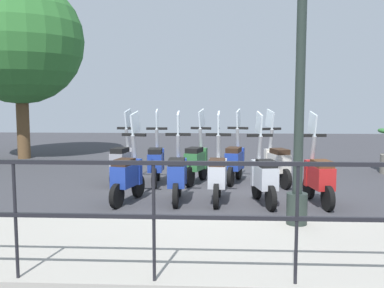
{
  "coord_description": "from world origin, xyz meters",
  "views": [
    {
      "loc": [
        -7.8,
        0.11,
        1.75
      ],
      "look_at": [
        0.2,
        0.5,
        0.9
      ],
      "focal_mm": 40.0,
      "sensor_mm": 36.0,
      "label": 1
    }
  ],
  "objects_px": {
    "scooter_far_2": "(197,160)",
    "lamp_post_near": "(301,60)",
    "scooter_near_2": "(217,174)",
    "scooter_near_3": "(177,174)",
    "tree_large": "(20,41)",
    "scooter_far_1": "(235,160)",
    "scooter_far_0": "(276,162)",
    "scooter_near_4": "(128,174)",
    "scooter_near_1": "(264,176)",
    "scooter_far_4": "(123,160)",
    "scooter_near_0": "(318,176)",
    "scooter_far_3": "(156,161)"
  },
  "relations": [
    {
      "from": "scooter_near_1",
      "to": "scooter_far_3",
      "type": "distance_m",
      "value": 2.55
    },
    {
      "from": "lamp_post_near",
      "to": "scooter_near_2",
      "type": "height_order",
      "value": "lamp_post_near"
    },
    {
      "from": "scooter_near_1",
      "to": "lamp_post_near",
      "type": "bearing_deg",
      "value": 178.57
    },
    {
      "from": "scooter_near_3",
      "to": "lamp_post_near",
      "type": "bearing_deg",
      "value": -136.65
    },
    {
      "from": "scooter_near_2",
      "to": "scooter_near_3",
      "type": "height_order",
      "value": "same"
    },
    {
      "from": "lamp_post_near",
      "to": "scooter_far_2",
      "type": "distance_m",
      "value": 4.03
    },
    {
      "from": "scooter_near_4",
      "to": "scooter_far_0",
      "type": "xyz_separation_m",
      "value": [
        1.6,
        -2.72,
        0.0
      ]
    },
    {
      "from": "scooter_far_1",
      "to": "scooter_near_0",
      "type": "bearing_deg",
      "value": -130.12
    },
    {
      "from": "scooter_near_0",
      "to": "scooter_near_1",
      "type": "bearing_deg",
      "value": 83.82
    },
    {
      "from": "tree_large",
      "to": "scooter_far_1",
      "type": "relative_size",
      "value": 3.4
    },
    {
      "from": "scooter_near_4",
      "to": "scooter_far_2",
      "type": "height_order",
      "value": "same"
    },
    {
      "from": "scooter_near_0",
      "to": "scooter_far_4",
      "type": "relative_size",
      "value": 1.0
    },
    {
      "from": "scooter_near_1",
      "to": "scooter_near_0",
      "type": "bearing_deg",
      "value": -97.86
    },
    {
      "from": "tree_large",
      "to": "scooter_near_0",
      "type": "xyz_separation_m",
      "value": [
        -5.21,
        -7.31,
        -2.92
      ]
    },
    {
      "from": "scooter_far_0",
      "to": "scooter_far_2",
      "type": "height_order",
      "value": "same"
    },
    {
      "from": "scooter_near_0",
      "to": "scooter_near_2",
      "type": "bearing_deg",
      "value": 79.11
    },
    {
      "from": "scooter_near_4",
      "to": "scooter_near_3",
      "type": "bearing_deg",
      "value": -69.21
    },
    {
      "from": "scooter_near_0",
      "to": "scooter_far_4",
      "type": "bearing_deg",
      "value": 57.85
    },
    {
      "from": "scooter_far_2",
      "to": "lamp_post_near",
      "type": "bearing_deg",
      "value": -139.89
    },
    {
      "from": "lamp_post_near",
      "to": "scooter_near_2",
      "type": "relative_size",
      "value": 3.02
    },
    {
      "from": "tree_large",
      "to": "scooter_near_0",
      "type": "distance_m",
      "value": 9.44
    },
    {
      "from": "scooter_far_2",
      "to": "tree_large",
      "type": "bearing_deg",
      "value": 73.45
    },
    {
      "from": "scooter_far_3",
      "to": "tree_large",
      "type": "bearing_deg",
      "value": 47.58
    },
    {
      "from": "scooter_far_2",
      "to": "scooter_near_4",
      "type": "bearing_deg",
      "value": 164.77
    },
    {
      "from": "lamp_post_near",
      "to": "scooter_near_1",
      "type": "distance_m",
      "value": 2.38
    },
    {
      "from": "scooter_far_2",
      "to": "scooter_far_4",
      "type": "height_order",
      "value": "same"
    },
    {
      "from": "scooter_near_1",
      "to": "scooter_far_4",
      "type": "height_order",
      "value": "same"
    },
    {
      "from": "scooter_near_4",
      "to": "scooter_far_2",
      "type": "relative_size",
      "value": 1.0
    },
    {
      "from": "scooter_far_3",
      "to": "scooter_near_2",
      "type": "bearing_deg",
      "value": -142.5
    },
    {
      "from": "lamp_post_near",
      "to": "scooter_near_2",
      "type": "bearing_deg",
      "value": 30.21
    },
    {
      "from": "scooter_near_1",
      "to": "scooter_far_4",
      "type": "bearing_deg",
      "value": 49.02
    },
    {
      "from": "scooter_near_4",
      "to": "scooter_far_3",
      "type": "bearing_deg",
      "value": 4.41
    },
    {
      "from": "scooter_far_3",
      "to": "scooter_far_0",
      "type": "bearing_deg",
      "value": -91.63
    },
    {
      "from": "lamp_post_near",
      "to": "scooter_near_1",
      "type": "relative_size",
      "value": 3.02
    },
    {
      "from": "scooter_near_1",
      "to": "scooter_near_4",
      "type": "xyz_separation_m",
      "value": [
        0.02,
        2.27,
        0.0
      ]
    },
    {
      "from": "scooter_near_1",
      "to": "scooter_near_3",
      "type": "xyz_separation_m",
      "value": [
        0.12,
        1.44,
        0.0
      ]
    },
    {
      "from": "tree_large",
      "to": "scooter_near_2",
      "type": "distance_m",
      "value": 8.17
    },
    {
      "from": "scooter_near_0",
      "to": "scooter_near_2",
      "type": "height_order",
      "value": "same"
    },
    {
      "from": "scooter_far_1",
      "to": "scooter_near_3",
      "type": "bearing_deg",
      "value": 162.63
    },
    {
      "from": "scooter_far_4",
      "to": "scooter_far_1",
      "type": "bearing_deg",
      "value": -75.07
    },
    {
      "from": "scooter_near_4",
      "to": "lamp_post_near",
      "type": "bearing_deg",
      "value": -108.6
    },
    {
      "from": "scooter_near_3",
      "to": "scooter_far_2",
      "type": "distance_m",
      "value": 1.65
    },
    {
      "from": "lamp_post_near",
      "to": "scooter_near_0",
      "type": "bearing_deg",
      "value": -22.15
    },
    {
      "from": "tree_large",
      "to": "scooter_far_4",
      "type": "bearing_deg",
      "value": -134.19
    },
    {
      "from": "scooter_near_2",
      "to": "scooter_far_2",
      "type": "distance_m",
      "value": 1.69
    },
    {
      "from": "tree_large",
      "to": "scooter_near_0",
      "type": "bearing_deg",
      "value": -125.5
    },
    {
      "from": "scooter_far_1",
      "to": "scooter_far_2",
      "type": "distance_m",
      "value": 0.8
    },
    {
      "from": "scooter_near_4",
      "to": "scooter_far_2",
      "type": "bearing_deg",
      "value": -18.09
    },
    {
      "from": "scooter_near_0",
      "to": "scooter_near_4",
      "type": "xyz_separation_m",
      "value": [
        -0.01,
        3.17,
        0.0
      ]
    },
    {
      "from": "scooter_near_0",
      "to": "scooter_near_3",
      "type": "bearing_deg",
      "value": 79.76
    }
  ]
}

